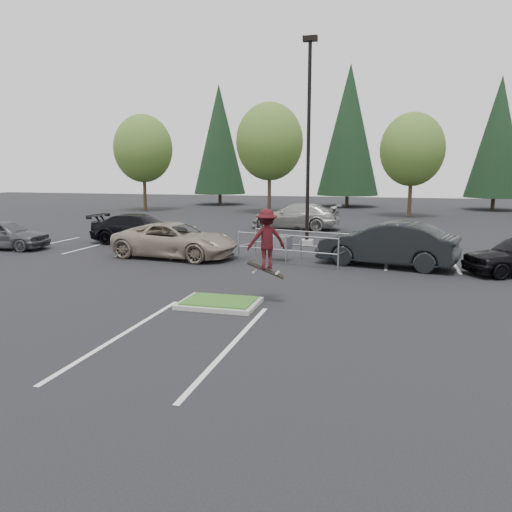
% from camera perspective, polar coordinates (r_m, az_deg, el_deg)
% --- Properties ---
extents(ground, '(120.00, 120.00, 0.00)m').
position_cam_1_polar(ground, '(14.33, -4.19, -5.64)').
color(ground, black).
rests_on(ground, ground).
extents(grass_median, '(2.20, 1.60, 0.16)m').
position_cam_1_polar(grass_median, '(14.31, -4.20, -5.34)').
color(grass_median, '#A2A197').
rests_on(grass_median, ground).
extents(stall_lines, '(22.62, 17.60, 0.01)m').
position_cam_1_polar(stall_lines, '(20.32, -2.16, -1.00)').
color(stall_lines, silver).
rests_on(stall_lines, ground).
extents(light_pole, '(0.70, 0.60, 10.12)m').
position_cam_1_polar(light_pole, '(25.37, 5.99, 11.44)').
color(light_pole, '#A2A197').
rests_on(light_pole, ground).
extents(decid_a, '(5.44, 5.44, 8.91)m').
position_cam_1_polar(decid_a, '(48.67, -12.75, 11.66)').
color(decid_a, '#38281C').
rests_on(decid_a, ground).
extents(decid_b, '(5.89, 5.89, 9.64)m').
position_cam_1_polar(decid_b, '(44.89, 1.56, 12.65)').
color(decid_b, '#38281C').
rests_on(decid_b, ground).
extents(decid_c, '(5.12, 5.12, 8.38)m').
position_cam_1_polar(decid_c, '(42.90, 17.40, 11.30)').
color(decid_c, '#38281C').
rests_on(decid_c, ground).
extents(conif_a, '(5.72, 5.72, 13.00)m').
position_cam_1_polar(conif_a, '(56.29, -4.22, 13.13)').
color(conif_a, '#38281C').
rests_on(conif_a, ground).
extents(conif_b, '(6.38, 6.38, 14.50)m').
position_cam_1_polar(conif_b, '(53.87, 10.59, 13.94)').
color(conif_b, '#38281C').
rests_on(conif_b, ground).
extents(conif_c, '(5.50, 5.50, 12.50)m').
position_cam_1_polar(conif_c, '(53.43, 25.94, 12.10)').
color(conif_c, '#38281C').
rests_on(conif_c, ground).
extents(cart_corral, '(4.71, 2.55, 1.27)m').
position_cam_1_polar(cart_corral, '(21.06, 3.09, 1.56)').
color(cart_corral, '#93969C').
rests_on(cart_corral, ground).
extents(skateboarder, '(1.28, 1.09, 1.99)m').
position_cam_1_polar(skateboarder, '(14.21, 1.14, 1.91)').
color(skateboarder, black).
rests_on(skateboarder, ground).
extents(car_l_tan, '(5.74, 3.10, 1.53)m').
position_cam_1_polar(car_l_tan, '(22.21, -9.19, 1.80)').
color(car_l_tan, gray).
rests_on(car_l_tan, ground).
extents(car_l_black, '(5.35, 2.26, 1.54)m').
position_cam_1_polar(car_l_black, '(26.79, -13.02, 3.04)').
color(car_l_black, black).
rests_on(car_l_black, ground).
extents(car_l_grey, '(4.33, 1.97, 1.44)m').
position_cam_1_polar(car_l_grey, '(27.18, -26.75, 2.23)').
color(car_l_grey, '#474A4F').
rests_on(car_l_grey, ground).
extents(car_r_charc, '(5.69, 3.03, 1.78)m').
position_cam_1_polar(car_r_charc, '(20.60, 14.73, 1.33)').
color(car_r_charc, black).
rests_on(car_r_charc, ground).
extents(car_far_silver, '(5.92, 2.75, 1.67)m').
position_cam_1_polar(car_far_silver, '(32.70, 4.58, 4.56)').
color(car_far_silver, '#9D9C98').
rests_on(car_far_silver, ground).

